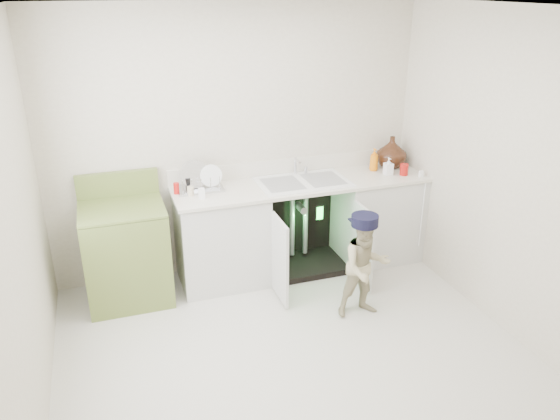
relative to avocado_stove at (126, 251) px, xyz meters
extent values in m
plane|color=beige|center=(1.11, -1.18, -0.45)|extent=(3.50, 3.50, 0.00)
cube|color=beige|center=(1.11, 0.32, 0.80)|extent=(3.50, 2.50, 0.02)
cube|color=beige|center=(1.11, -2.68, 0.80)|extent=(3.50, 2.50, 0.02)
cube|color=beige|center=(-0.64, -1.18, 0.80)|extent=(2.50, 3.00, 0.02)
cube|color=beige|center=(2.86, -1.18, 0.80)|extent=(2.50, 3.00, 0.02)
plane|color=white|center=(1.11, -1.18, 2.05)|extent=(3.50, 3.50, 0.00)
cube|color=silver|center=(0.86, 0.02, -0.02)|extent=(0.80, 0.60, 0.86)
cube|color=silver|center=(2.46, 0.02, -0.02)|extent=(0.80, 0.60, 0.86)
cube|color=black|center=(1.66, 0.29, -0.02)|extent=(0.80, 0.06, 0.86)
cube|color=black|center=(1.66, 0.02, -0.42)|extent=(0.80, 0.60, 0.06)
cylinder|color=gray|center=(1.59, 0.12, 0.00)|extent=(0.05, 0.05, 0.70)
cylinder|color=gray|center=(1.73, 0.12, 0.00)|extent=(0.05, 0.05, 0.70)
cylinder|color=gray|center=(1.66, 0.07, 0.17)|extent=(0.07, 0.18, 0.07)
cube|color=silver|center=(1.26, -0.48, -0.05)|extent=(0.03, 0.40, 0.76)
cube|color=silver|center=(2.06, -0.48, -0.05)|extent=(0.02, 0.40, 0.76)
cube|color=white|center=(1.66, 0.02, 0.43)|extent=(2.44, 0.64, 0.03)
cube|color=white|center=(1.66, 0.31, 0.52)|extent=(2.44, 0.02, 0.15)
cube|color=white|center=(1.66, 0.02, 0.44)|extent=(0.85, 0.55, 0.02)
cube|color=gray|center=(1.45, 0.02, 0.45)|extent=(0.34, 0.40, 0.01)
cube|color=gray|center=(1.86, 0.02, 0.45)|extent=(0.34, 0.40, 0.01)
cylinder|color=silver|center=(1.66, 0.24, 0.54)|extent=(0.03, 0.03, 0.17)
cylinder|color=silver|center=(1.66, 0.18, 0.61)|extent=(0.02, 0.14, 0.02)
cylinder|color=silver|center=(1.77, 0.24, 0.49)|extent=(0.04, 0.04, 0.06)
cylinder|color=white|center=(2.79, -0.29, 0.10)|extent=(0.01, 0.01, 0.70)
cube|color=white|center=(2.79, -0.20, 0.48)|extent=(0.04, 0.02, 0.06)
cube|color=silver|center=(0.70, 0.14, 0.46)|extent=(0.41, 0.28, 0.02)
cylinder|color=silver|center=(0.67, 0.16, 0.53)|extent=(0.26, 0.09, 0.25)
cylinder|color=white|center=(0.81, 0.14, 0.52)|extent=(0.20, 0.05, 0.20)
cylinder|color=silver|center=(0.54, 0.04, 0.52)|extent=(0.01, 0.01, 0.12)
cylinder|color=silver|center=(0.62, 0.04, 0.52)|extent=(0.01, 0.01, 0.12)
cylinder|color=silver|center=(0.70, 0.04, 0.52)|extent=(0.01, 0.01, 0.12)
cylinder|color=silver|center=(0.79, 0.04, 0.52)|extent=(0.01, 0.01, 0.12)
cylinder|color=silver|center=(0.87, 0.04, 0.52)|extent=(0.01, 0.01, 0.12)
imported|color=#442113|center=(2.66, 0.16, 0.60)|extent=(0.30, 0.30, 0.32)
imported|color=orange|center=(2.45, 0.12, 0.56)|extent=(0.09, 0.09, 0.22)
imported|color=white|center=(2.52, -0.04, 0.53)|extent=(0.08, 0.08, 0.17)
cylinder|color=#B1130F|center=(2.66, -0.10, 0.50)|extent=(0.08, 0.08, 0.11)
cylinder|color=red|center=(0.49, 0.10, 0.50)|extent=(0.05, 0.05, 0.10)
cylinder|color=beige|center=(0.60, 0.02, 0.49)|extent=(0.06, 0.06, 0.08)
cylinder|color=black|center=(0.60, 0.14, 0.51)|extent=(0.04, 0.04, 0.12)
cube|color=white|center=(0.68, -0.08, 0.49)|extent=(0.05, 0.05, 0.09)
cube|color=olive|center=(0.00, -0.01, -0.03)|extent=(0.71, 0.65, 0.86)
cube|color=olive|center=(0.00, -0.01, 0.42)|extent=(0.71, 0.65, 0.02)
cube|color=olive|center=(0.00, 0.28, 0.53)|extent=(0.71, 0.06, 0.22)
cylinder|color=black|center=(-0.18, -0.17, 0.41)|extent=(0.16, 0.16, 0.02)
cylinder|color=silver|center=(-0.18, -0.17, 0.42)|extent=(0.19, 0.19, 0.01)
cylinder|color=black|center=(-0.18, 0.15, 0.41)|extent=(0.16, 0.16, 0.02)
cylinder|color=silver|center=(-0.18, 0.15, 0.42)|extent=(0.19, 0.19, 0.01)
cylinder|color=black|center=(0.18, -0.17, 0.41)|extent=(0.16, 0.16, 0.02)
cylinder|color=silver|center=(0.18, -0.17, 0.42)|extent=(0.19, 0.19, 0.01)
cylinder|color=black|center=(0.18, 0.15, 0.41)|extent=(0.16, 0.16, 0.02)
cylinder|color=silver|center=(0.18, 0.15, 0.42)|extent=(0.19, 0.19, 0.01)
imported|color=tan|center=(1.86, -0.92, 0.00)|extent=(0.45, 0.36, 0.90)
cylinder|color=black|center=(1.86, -0.92, 0.42)|extent=(0.23, 0.23, 0.09)
cube|color=black|center=(1.86, -0.82, 0.38)|extent=(0.17, 0.10, 0.01)
cube|color=black|center=(1.69, -0.32, 0.27)|extent=(0.07, 0.01, 0.14)
cube|color=#26F23F|center=(1.69, -0.33, 0.27)|extent=(0.06, 0.00, 0.12)
camera|label=1|loc=(-0.09, -4.47, 2.18)|focal=35.00mm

